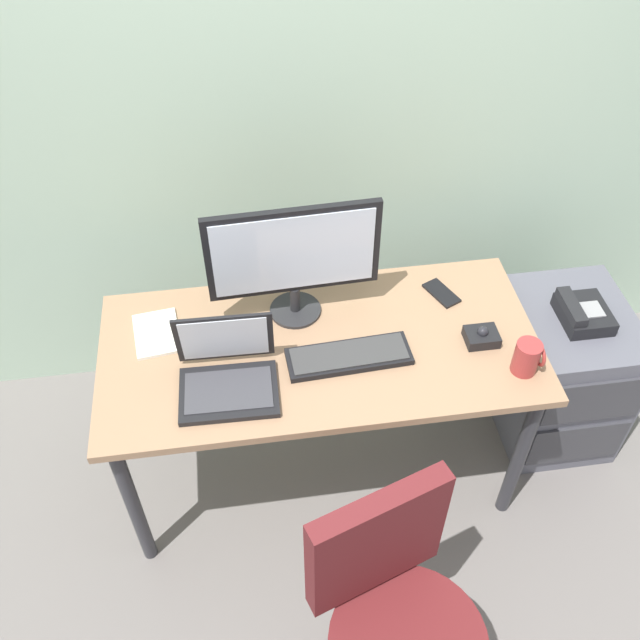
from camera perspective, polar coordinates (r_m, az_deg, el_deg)
name	(u,v)px	position (r m, az deg, el deg)	size (l,w,h in m)	color
ground_plane	(320,465)	(2.95, 0.00, -11.66)	(8.00, 8.00, 0.00)	slate
back_wall	(290,61)	(2.53, -2.41, 20.26)	(6.00, 0.10, 2.80)	#B0CDB2
desk	(320,361)	(2.43, 0.00, -3.35)	(1.48, 0.70, 0.73)	#987354
file_cabinet	(559,371)	(3.00, 18.83, -3.97)	(0.42, 0.53, 0.63)	#565661
desk_phone	(582,313)	(2.74, 20.49, 0.53)	(0.17, 0.20, 0.09)	black
office_chair	(395,633)	(2.20, 6.10, -23.90)	(0.52, 0.54, 0.95)	black
monitor_main	(294,257)	(2.31, -2.16, 5.16)	(0.58, 0.18, 0.44)	#262628
keyboard	(349,356)	(2.32, 2.36, -2.95)	(0.42, 0.16, 0.03)	black
laptop	(227,372)	(2.24, -7.53, -4.22)	(0.32, 0.27, 0.24)	black
trackball_mouse	(482,336)	(2.43, 12.97, -1.29)	(0.11, 0.09, 0.07)	black
coffee_mug	(527,357)	(2.35, 16.46, -2.92)	(0.09, 0.08, 0.12)	#A03131
paper_notepad	(157,333)	(2.46, -13.10, -1.06)	(0.15, 0.21, 0.01)	white
cell_phone	(441,293)	(2.58, 9.82, 2.16)	(0.07, 0.14, 0.01)	black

